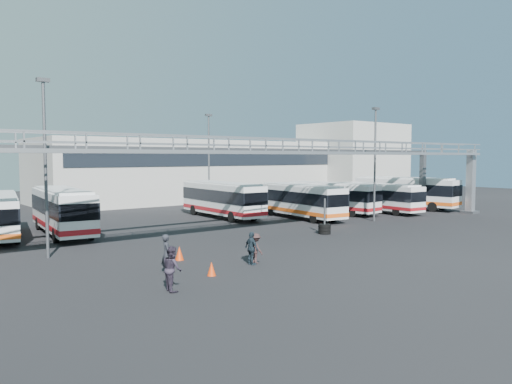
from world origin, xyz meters
TOP-DOWN VIEW (x-y plane):
  - ground at (0.00, 0.00)m, footprint 140.00×140.00m
  - gantry at (0.00, 5.87)m, footprint 51.40×5.15m
  - warehouse at (12.00, 38.00)m, footprint 42.00×14.00m
  - building_right at (38.00, 32.00)m, footprint 14.00×12.00m
  - light_pole_left at (-16.00, 8.00)m, footprint 0.70×0.35m
  - light_pole_mid at (12.00, 7.00)m, footprint 0.70×0.35m
  - light_pole_back at (4.00, 22.00)m, footprint 0.70×0.35m
  - bus_2 at (-12.59, 16.37)m, footprint 3.81×11.53m
  - bus_5 at (2.63, 17.56)m, footprint 3.20×11.33m
  - bus_6 at (8.12, 12.52)m, footprint 3.69×10.88m
  - bus_7 at (13.44, 13.68)m, footprint 3.60×10.74m
  - bus_8 at (18.26, 11.31)m, footprint 3.08×10.14m
  - bus_9 at (23.69, 11.91)m, footprint 4.39×11.88m
  - pedestrian_a at (-12.45, 0.38)m, footprint 0.66×0.82m
  - pedestrian_b at (-13.81, -2.68)m, footprint 0.88×1.06m
  - pedestrian_c at (-7.47, -0.45)m, footprint 0.65×1.08m
  - pedestrian_d at (-7.92, -0.67)m, footprint 0.45×1.05m
  - cone_left at (-10.96, -1.40)m, footprint 0.53×0.53m
  - cone_right at (-10.35, 2.84)m, footprint 0.51×0.51m
  - tire_stack at (3.02, 4.50)m, footprint 0.94×0.94m

SIDE VIEW (x-z plane):
  - ground at x=0.00m, z-range 0.00..0.00m
  - cone_left at x=-10.96m, z-range 0.00..0.69m
  - cone_right at x=-10.35m, z-range 0.00..0.78m
  - tire_stack at x=3.02m, z-range -0.89..1.79m
  - pedestrian_c at x=-7.47m, z-range 0.00..1.65m
  - pedestrian_d at x=-7.92m, z-range 0.00..1.79m
  - pedestrian_b at x=-13.81m, z-range 0.00..1.96m
  - pedestrian_a at x=-12.45m, z-range 0.00..1.96m
  - bus_8 at x=18.26m, z-range 0.16..3.20m
  - bus_7 at x=13.44m, z-range 0.17..3.37m
  - bus_6 at x=8.12m, z-range 0.17..3.41m
  - bus_5 at x=2.63m, z-range 0.18..3.59m
  - bus_2 at x=-12.59m, z-range 0.18..3.62m
  - bus_9 at x=23.69m, z-range 0.19..3.72m
  - warehouse at x=12.00m, z-range 0.00..8.00m
  - building_right at x=38.00m, z-range 0.00..11.00m
  - gantry at x=0.00m, z-range 1.96..9.06m
  - light_pole_left at x=-16.00m, z-range 0.62..10.83m
  - light_pole_mid at x=12.00m, z-range 0.62..10.83m
  - light_pole_back at x=4.00m, z-range 0.62..10.83m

